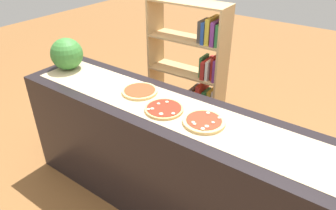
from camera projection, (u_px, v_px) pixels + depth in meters
ground_plane at (168, 203)px, 2.61m from camera, size 12.00×12.00×0.00m
counter at (168, 160)px, 2.37m from camera, size 2.51×0.59×0.94m
parchment_paper at (168, 107)px, 2.13m from camera, size 2.33×0.41×0.00m
pizza_plain_0 at (140, 91)px, 2.31m from camera, size 0.27×0.27×0.02m
pizza_mushroom_1 at (164, 109)px, 2.10m from camera, size 0.27×0.27×0.03m
pizza_mushroom_2 at (204, 121)px, 1.96m from camera, size 0.27×0.27×0.03m
watermelon at (67, 54)px, 2.63m from camera, size 0.27×0.27×0.27m
bookshelf at (197, 75)px, 3.15m from camera, size 0.81×0.31×1.41m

